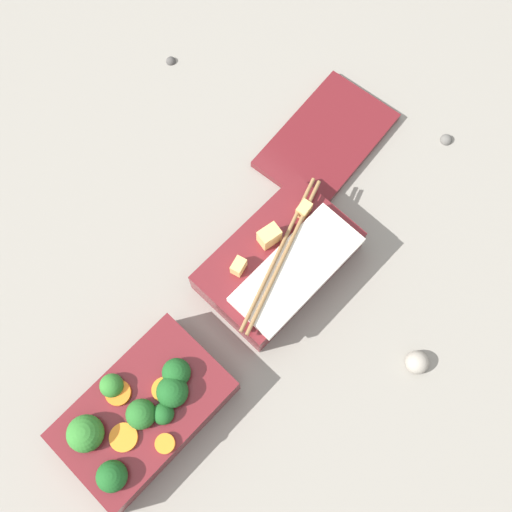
% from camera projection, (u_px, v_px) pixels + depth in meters
% --- Properties ---
extents(ground_plane, '(3.00, 3.00, 0.00)m').
position_uv_depth(ground_plane, '(218.00, 327.00, 0.79)').
color(ground_plane, gray).
extents(bento_tray_vegetable, '(0.21, 0.13, 0.08)m').
position_uv_depth(bento_tray_vegetable, '(142.00, 412.00, 0.73)').
color(bento_tray_vegetable, maroon).
rests_on(bento_tray_vegetable, ground_plane).
extents(bento_tray_rice, '(0.22, 0.13, 0.08)m').
position_uv_depth(bento_tray_rice, '(282.00, 264.00, 0.79)').
color(bento_tray_rice, maroon).
rests_on(bento_tray_rice, ground_plane).
extents(bento_lid, '(0.21, 0.14, 0.01)m').
position_uv_depth(bento_lid, '(326.00, 140.00, 0.88)').
color(bento_lid, maroon).
rests_on(bento_lid, ground_plane).
extents(pebble_0, '(0.03, 0.03, 0.03)m').
position_uv_depth(pebble_0, '(417.00, 362.00, 0.77)').
color(pebble_0, gray).
rests_on(pebble_0, ground_plane).
extents(pebble_1, '(0.02, 0.02, 0.02)m').
position_uv_depth(pebble_1, '(171.00, 60.00, 0.93)').
color(pebble_1, '#474442').
rests_on(pebble_1, ground_plane).
extents(pebble_2, '(0.02, 0.02, 0.02)m').
position_uv_depth(pebble_2, '(447.00, 139.00, 0.88)').
color(pebble_2, '#595651').
rests_on(pebble_2, ground_plane).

